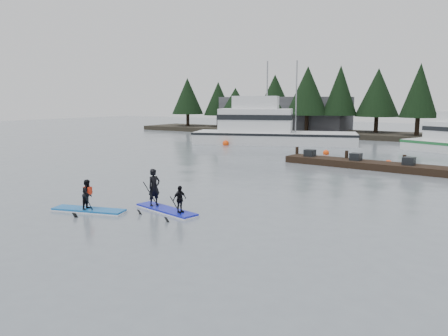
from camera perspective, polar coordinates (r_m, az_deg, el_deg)
The scene contains 11 objects.
ground at distance 18.21m, azimuth -10.18°, elevation -5.90°, with size 160.00×160.00×0.00m, color slate.
far_shore at distance 56.39m, azimuth 19.97°, elevation 3.99°, with size 70.00×8.00×0.60m, color #2D281E.
treeline at distance 56.42m, azimuth 19.96°, elevation 3.69°, with size 60.00×4.00×8.00m, color black, non-canonical shape.
waterfront_building at distance 62.61m, azimuth 7.81°, elevation 6.90°, with size 18.00×6.00×5.00m, color #4C4C51.
fishing_boat_large at distance 46.66m, azimuth 5.95°, elevation 4.08°, with size 17.40×10.14×9.58m.
floating_dock at distance 30.87m, azimuth 20.26°, elevation 0.21°, with size 14.03×1.87×0.47m, color black.
buoy_d at distance 33.07m, azimuth 20.67°, elevation 0.32°, with size 0.50×0.50×0.50m, color #FF460C.
buoy_b at distance 38.13m, azimuth 13.17°, elevation 1.73°, with size 0.51×0.51×0.51m, color #FF460C.
buoy_a at distance 44.72m, azimuth 0.23°, elevation 2.99°, with size 0.64×0.64×0.64m, color #FF460C.
paddleboard_solo at distance 19.05m, azimuth -17.31°, elevation -4.13°, with size 3.21×1.62×1.82m.
paddleboard_duo at distance 18.45m, azimuth -7.86°, elevation -3.86°, with size 3.33×1.59×2.23m.
Camera 1 is at (11.96, -12.94, 4.61)m, focal length 35.00 mm.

